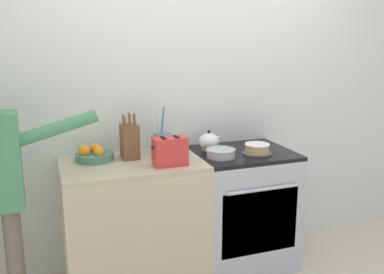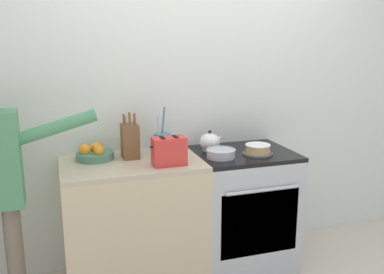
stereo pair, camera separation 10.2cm
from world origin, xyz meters
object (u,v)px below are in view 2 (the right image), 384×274
stove_range (242,208)px  layer_cake (258,150)px  mixing_bowl (221,153)px  utensil_crock (162,143)px  toaster (169,151)px  fruit_bowl (95,154)px  tea_kettle (210,142)px  knife_block (130,141)px

stove_range → layer_cake: size_ratio=4.04×
mixing_bowl → utensil_crock: bearing=146.7°
toaster → fruit_bowl: bearing=147.8°
tea_kettle → utensil_crock: size_ratio=0.55×
knife_block → mixing_bowl: bearing=-18.6°
mixing_bowl → toaster: toaster is taller
stove_range → toaster: size_ratio=3.79×
fruit_bowl → stove_range: bearing=-7.4°
tea_kettle → utensil_crock: bearing=176.2°
layer_cake → toaster: toaster is taller
stove_range → toaster: 0.84m
knife_block → utensil_crock: (0.24, 0.04, -0.04)m
layer_cake → knife_block: size_ratio=0.68×
knife_block → toaster: bearing=-50.6°
knife_block → fruit_bowl: 0.26m
mixing_bowl → knife_block: 0.65m
knife_block → layer_cake: bearing=-12.8°
layer_cake → toaster: 0.69m
tea_kettle → knife_block: (-0.61, -0.01, 0.06)m
mixing_bowl → tea_kettle: bearing=90.4°
mixing_bowl → fruit_bowl: 0.89m
tea_kettle → mixing_bowl: bearing=-89.6°
layer_cake → tea_kettle: 0.36m
layer_cake → utensil_crock: bearing=159.9°
stove_range → tea_kettle: size_ratio=4.80×
stove_range → tea_kettle: tea_kettle is taller
toaster → knife_block: bearing=129.4°
knife_block → utensil_crock: 0.25m
utensil_crock → fruit_bowl: size_ratio=1.31×
layer_cake → knife_block: bearing=167.2°
knife_block → toaster: 0.34m
stove_range → mixing_bowl: bearing=-156.7°
utensil_crock → fruit_bowl: bearing=-179.3°
utensil_crock → stove_range: bearing=-13.9°
fruit_bowl → mixing_bowl: bearing=-15.4°
knife_block → stove_range: bearing=-7.5°
fruit_bowl → toaster: bearing=-32.2°
layer_cake → fruit_bowl: 1.17m
stove_range → knife_block: size_ratio=2.75×
utensil_crock → mixing_bowl: bearing=-33.3°
tea_kettle → mixing_bowl: tea_kettle is taller
mixing_bowl → fruit_bowl: (-0.86, 0.24, 0.01)m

